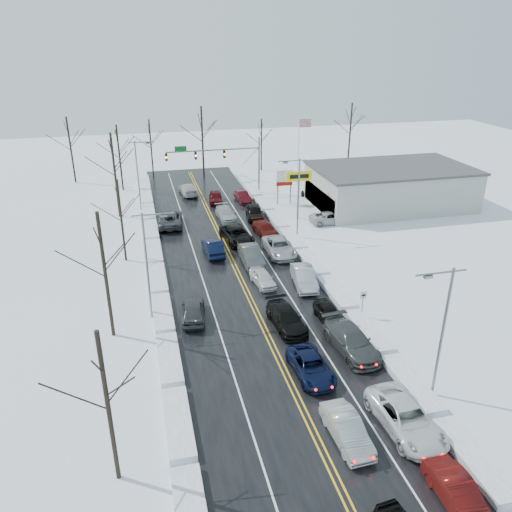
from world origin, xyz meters
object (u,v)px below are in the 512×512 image
object	(u,v)px
traffic_signal_mast	(224,157)
flagpole	(300,147)
tires_plus_sign	(299,179)
dealership_building	(390,186)
oncoming_car_0	(213,254)

from	to	relation	value
traffic_signal_mast	flagpole	world-z (taller)	flagpole
flagpole	tires_plus_sign	bearing A→B (deg)	-108.44
dealership_building	traffic_signal_mast	bearing A→B (deg)	154.05
traffic_signal_mast	tires_plus_sign	size ratio (longest dim) A/B	2.21
tires_plus_sign	dealership_building	xyz separation A→B (m)	(13.48, 2.01, -2.34)
traffic_signal_mast	oncoming_car_0	distance (m)	21.89
traffic_signal_mast	tires_plus_sign	world-z (taller)	traffic_signal_mast
tires_plus_sign	oncoming_car_0	world-z (taller)	tires_plus_sign
dealership_building	oncoming_car_0	size ratio (longest dim) A/B	4.21
traffic_signal_mast	dealership_building	size ratio (longest dim) A/B	0.65
tires_plus_sign	oncoming_car_0	size ratio (longest dim) A/B	1.24
traffic_signal_mast	oncoming_car_0	world-z (taller)	traffic_signal_mast
traffic_signal_mast	oncoming_car_0	size ratio (longest dim) A/B	2.74
flagpole	oncoming_car_0	xyz separation A→B (m)	(-16.76, -22.60, -5.93)
traffic_signal_mast	flagpole	distance (m)	11.90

